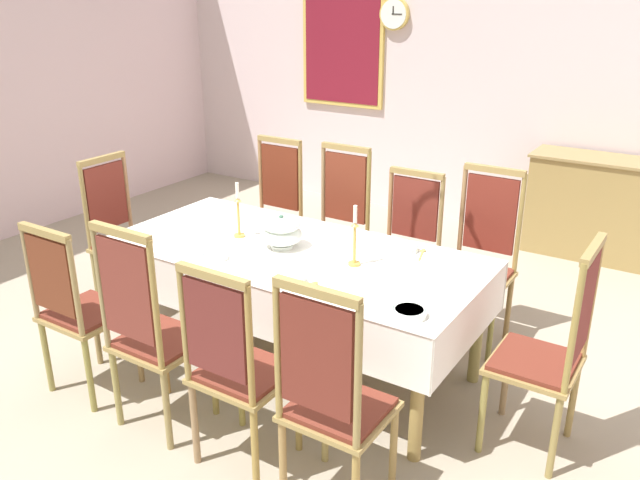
{
  "coord_description": "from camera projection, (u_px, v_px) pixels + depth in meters",
  "views": [
    {
      "loc": [
        2.1,
        -2.78,
        2.26
      ],
      "look_at": [
        0.13,
        0.29,
        0.84
      ],
      "focal_mm": 36.57,
      "sensor_mm": 36.0,
      "label": 1
    }
  ],
  "objects": [
    {
      "name": "sideboard",
      "position": [
        613.0,
        210.0,
        5.66
      ],
      "size": [
        1.44,
        0.48,
        0.9
      ],
      "rotation": [
        0.0,
        0.0,
        3.14
      ],
      "color": "olive",
      "rests_on": "ground"
    },
    {
      "name": "bowl_far_right",
      "position": [
        409.0,
        312.0,
        3.12
      ],
      "size": [
        0.17,
        0.17,
        0.04
      ],
      "color": "white",
      "rests_on": "tablecloth"
    },
    {
      "name": "chair_head_west",
      "position": [
        122.0,
        233.0,
        4.77
      ],
      "size": [
        0.42,
        0.44,
        1.14
      ],
      "rotation": [
        0.0,
        0.0,
        -1.57
      ],
      "color": "#9A784B",
      "rests_on": "ground"
    },
    {
      "name": "soup_tureen",
      "position": [
        281.0,
        232.0,
        3.93
      ],
      "size": [
        0.26,
        0.26,
        0.21
      ],
      "color": "white",
      "rests_on": "tablecloth"
    },
    {
      "name": "chair_north_b",
      "position": [
        337.0,
        226.0,
        4.85
      ],
      "size": [
        0.44,
        0.42,
        1.19
      ],
      "rotation": [
        0.0,
        0.0,
        3.14
      ],
      "color": "#94784E",
      "rests_on": "ground"
    },
    {
      "name": "chair_head_east",
      "position": [
        551.0,
        349.0,
        3.21
      ],
      "size": [
        0.42,
        0.44,
        1.17
      ],
      "rotation": [
        0.0,
        0.0,
        1.57
      ],
      "color": "olive",
      "rests_on": "ground"
    },
    {
      "name": "mounted_clock",
      "position": [
        394.0,
        14.0,
        6.45
      ],
      "size": [
        0.31,
        0.06,
        0.31
      ],
      "color": "#D1B251"
    },
    {
      "name": "chair_north_c",
      "position": [
        406.0,
        246.0,
        4.57
      ],
      "size": [
        0.44,
        0.42,
        1.08
      ],
      "rotation": [
        0.0,
        0.0,
        3.14
      ],
      "color": "olive",
      "rests_on": "ground"
    },
    {
      "name": "candlestick_east",
      "position": [
        355.0,
        241.0,
        3.66
      ],
      "size": [
        0.07,
        0.07,
        0.36
      ],
      "color": "gold",
      "rests_on": "tablecloth"
    },
    {
      "name": "spoon_primary",
      "position": [
        311.0,
        284.0,
        3.45
      ],
      "size": [
        0.06,
        0.17,
        0.01
      ],
      "rotation": [
        0.0,
        0.0,
        -0.29
      ],
      "color": "gold",
      "rests_on": "tablecloth"
    },
    {
      "name": "bowl_near_right",
      "position": [
        405.0,
        248.0,
        3.91
      ],
      "size": [
        0.17,
        0.17,
        0.03
      ],
      "color": "white",
      "rests_on": "tablecloth"
    },
    {
      "name": "back_wall",
      "position": [
        489.0,
        56.0,
        6.15
      ],
      "size": [
        7.25,
        0.08,
        3.32
      ],
      "primitive_type": "cube",
      "color": "beige",
      "rests_on": "ground"
    },
    {
      "name": "candlestick_west",
      "position": [
        238.0,
        215.0,
        4.08
      ],
      "size": [
        0.07,
        0.07,
        0.36
      ],
      "color": "gold",
      "rests_on": "tablecloth"
    },
    {
      "name": "chair_south_c",
      "position": [
        236.0,
        365.0,
        3.11
      ],
      "size": [
        0.44,
        0.42,
        1.11
      ],
      "color": "olive",
      "rests_on": "ground"
    },
    {
      "name": "ground",
      "position": [
        278.0,
        379.0,
        4.06
      ],
      "size": [
        7.25,
        6.79,
        0.04
      ],
      "primitive_type": "cube",
      "color": "#A19581"
    },
    {
      "name": "tablecloth",
      "position": [
        294.0,
        261.0,
        3.95
      ],
      "size": [
        2.29,
        1.07,
        0.31
      ],
      "color": "white",
      "rests_on": "dining_table"
    },
    {
      "name": "spoon_secondary",
      "position": [
        422.0,
        252.0,
        3.88
      ],
      "size": [
        0.06,
        0.17,
        0.01
      ],
      "rotation": [
        0.0,
        0.0,
        0.27
      ],
      "color": "gold",
      "rests_on": "tablecloth"
    },
    {
      "name": "chair_north_a",
      "position": [
        272.0,
        213.0,
        5.16
      ],
      "size": [
        0.44,
        0.42,
        1.17
      ],
      "rotation": [
        0.0,
        0.0,
        3.14
      ],
      "color": "olive",
      "rests_on": "ground"
    },
    {
      "name": "bowl_near_left",
      "position": [
        291.0,
        279.0,
        3.48
      ],
      "size": [
        0.15,
        0.15,
        0.04
      ],
      "color": "white",
      "rests_on": "tablecloth"
    },
    {
      "name": "chair_south_d",
      "position": [
        332.0,
        397.0,
        2.83
      ],
      "size": [
        0.44,
        0.42,
        1.17
      ],
      "color": "#96844A",
      "rests_on": "ground"
    },
    {
      "name": "framed_painting",
      "position": [
        342.0,
        42.0,
        6.87
      ],
      "size": [
        0.98,
        0.05,
        1.33
      ],
      "color": "#D1B251"
    },
    {
      "name": "dining_table",
      "position": [
        294.0,
        262.0,
        3.95
      ],
      "size": [
        2.27,
        1.05,
        0.78
      ],
      "color": "olive",
      "rests_on": "ground"
    },
    {
      "name": "chair_north_d",
      "position": [
        481.0,
        257.0,
        4.29
      ],
      "size": [
        0.44,
        0.42,
        1.19
      ],
      "rotation": [
        0.0,
        0.0,
        3.14
      ],
      "color": "olive",
      "rests_on": "ground"
    },
    {
      "name": "bowl_far_left",
      "position": [
        215.0,
        256.0,
        3.79
      ],
      "size": [
        0.15,
        0.15,
        0.03
      ],
      "color": "white",
      "rests_on": "tablecloth"
    },
    {
      "name": "chair_south_a",
      "position": [
        77.0,
        306.0,
        3.71
      ],
      "size": [
        0.44,
        0.42,
        1.08
      ],
      "color": "olive",
      "rests_on": "ground"
    },
    {
      "name": "chair_south_b",
      "position": [
        150.0,
        329.0,
        3.38
      ],
      "size": [
        0.44,
        0.42,
        1.2
      ],
      "color": "olive",
      "rests_on": "ground"
    }
  ]
}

